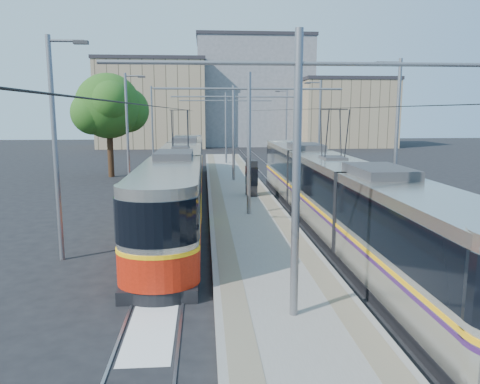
{
  "coord_description": "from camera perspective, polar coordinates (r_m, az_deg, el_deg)",
  "views": [
    {
      "loc": [
        -2.22,
        -15.07,
        5.39
      ],
      "look_at": [
        -0.52,
        6.96,
        1.6
      ],
      "focal_mm": 35.0,
      "sensor_mm": 36.0,
      "label": 1
    }
  ],
  "objects": [
    {
      "name": "building_centre",
      "position": [
        79.57,
        1.56,
        12.07
      ],
      "size": [
        18.36,
        14.28,
        17.27
      ],
      "color": "gray",
      "rests_on": "ground"
    },
    {
      "name": "tactile_strip_left",
      "position": [
        32.48,
        -2.99,
        0.71
      ],
      "size": [
        0.7,
        50.0,
        0.01
      ],
      "primitive_type": "cube",
      "color": "gray",
      "rests_on": "platform"
    },
    {
      "name": "track_arrow",
      "position": [
        13.29,
        -10.3,
        -14.33
      ],
      "size": [
        1.2,
        5.0,
        0.01
      ],
      "primitive_type": "cube",
      "color": "silver",
      "rests_on": "ground"
    },
    {
      "name": "tree",
      "position": [
        40.65,
        -15.2,
        9.94
      ],
      "size": [
        5.88,
        5.43,
        8.54
      ],
      "color": "#382314",
      "rests_on": "ground"
    },
    {
      "name": "platform",
      "position": [
        32.57,
        -0.44,
        0.47
      ],
      "size": [
        4.0,
        50.0,
        0.3
      ],
      "primitive_type": "cube",
      "color": "gray",
      "rests_on": "ground"
    },
    {
      "name": "tactile_strip_right",
      "position": [
        32.68,
        2.1,
        0.77
      ],
      "size": [
        0.7,
        50.0,
        0.01
      ],
      "primitive_type": "cube",
      "color": "gray",
      "rests_on": "platform"
    },
    {
      "name": "ground",
      "position": [
        16.16,
        3.81,
        -9.77
      ],
      "size": [
        160.0,
        160.0,
        0.0
      ],
      "primitive_type": "plane",
      "color": "black",
      "rests_on": "ground"
    },
    {
      "name": "building_right",
      "position": [
        76.38,
        12.68,
        9.43
      ],
      "size": [
        14.28,
        10.2,
        10.58
      ],
      "color": "gray",
      "rests_on": "ground"
    },
    {
      "name": "shelter",
      "position": [
        28.68,
        1.41,
        1.82
      ],
      "size": [
        0.7,
        1.04,
        2.18
      ],
      "rotation": [
        0.0,
        0.0,
        0.1
      ],
      "color": "black",
      "rests_on": "platform"
    },
    {
      "name": "rails",
      "position": [
        32.6,
        -0.44,
        0.24
      ],
      "size": [
        8.71,
        70.0,
        0.03
      ],
      "color": "gray",
      "rests_on": "ground"
    },
    {
      "name": "building_left",
      "position": [
        75.49,
        -10.5,
        10.55
      ],
      "size": [
        16.32,
        12.24,
        13.34
      ],
      "color": "gray",
      "rests_on": "ground"
    },
    {
      "name": "street_lamps",
      "position": [
        36.16,
        -0.89,
        7.82
      ],
      "size": [
        15.18,
        38.22,
        8.0
      ],
      "color": "slate",
      "rests_on": "ground"
    },
    {
      "name": "tram_right",
      "position": [
        21.8,
        11.15,
        0.22
      ],
      "size": [
        2.43,
        28.39,
        5.5
      ],
      "color": "black",
      "rests_on": "ground"
    },
    {
      "name": "tram_left",
      "position": [
        28.12,
        -7.18,
        2.13
      ],
      "size": [
        2.43,
        30.88,
        5.5
      ],
      "color": "black",
      "rests_on": "ground"
    },
    {
      "name": "catenary",
      "position": [
        29.33,
        -0.06,
        8.04
      ],
      "size": [
        9.2,
        70.0,
        7.0
      ],
      "color": "slate",
      "rests_on": "platform"
    }
  ]
}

